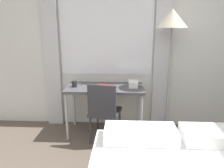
# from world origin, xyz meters

# --- Properties ---
(wall_back_with_window) EXTENTS (5.58, 0.13, 2.70)m
(wall_back_with_window) POSITION_xyz_m (-0.01, 2.70, 1.35)
(wall_back_with_window) COLOR silver
(wall_back_with_window) RESTS_ON ground_plane
(desk) EXTENTS (1.13, 0.57, 0.74)m
(desk) POSITION_xyz_m (-0.12, 2.34, 0.67)
(desk) COLOR #4C4C51
(desk) RESTS_ON ground_plane
(desk_chair) EXTENTS (0.47, 0.47, 0.87)m
(desk_chair) POSITION_xyz_m (-0.10, 2.05, 0.50)
(desk_chair) COLOR #333338
(desk_chair) RESTS_ON ground_plane
(standing_lamp) EXTENTS (0.42, 0.42, 1.83)m
(standing_lamp) POSITION_xyz_m (0.81, 2.37, 1.62)
(standing_lamp) COLOR #4C4C51
(standing_lamp) RESTS_ON ground_plane
(telephone) EXTENTS (0.15, 0.14, 0.11)m
(telephone) POSITION_xyz_m (0.30, 2.33, 0.79)
(telephone) COLOR white
(telephone) RESTS_ON desk
(book) EXTENTS (0.30, 0.27, 0.02)m
(book) POSITION_xyz_m (-0.11, 2.29, 0.75)
(book) COLOR maroon
(book) RESTS_ON desk
(mug) EXTENTS (0.08, 0.08, 0.09)m
(mug) POSITION_xyz_m (-0.56, 2.31, 0.78)
(mug) COLOR #262628
(mug) RESTS_ON desk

